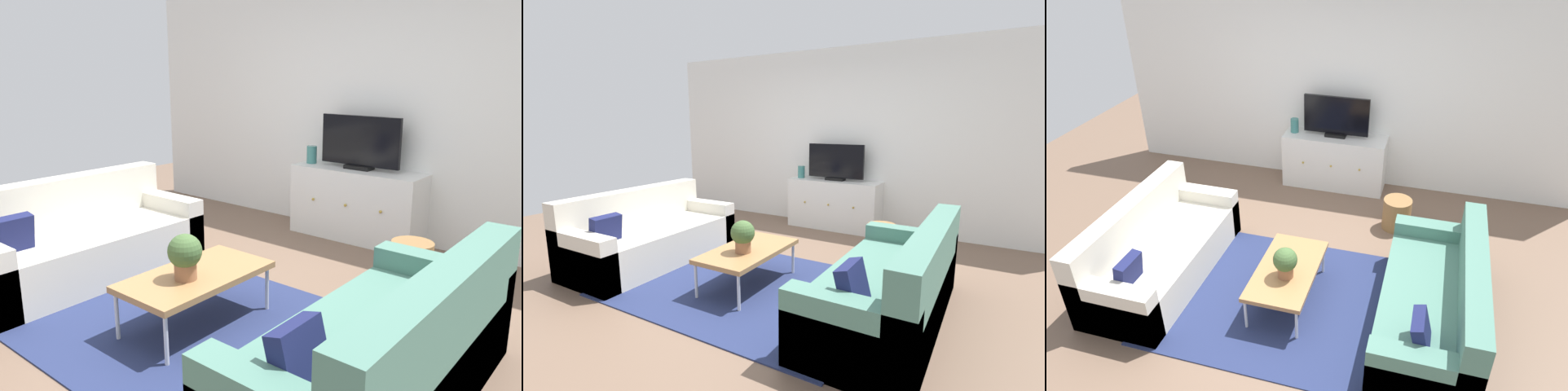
{
  "view_description": "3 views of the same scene",
  "coord_description": "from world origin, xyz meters",
  "views": [
    {
      "loc": [
        2.43,
        -2.38,
        1.75
      ],
      "look_at": [
        0.0,
        0.59,
        0.8
      ],
      "focal_mm": 35.52,
      "sensor_mm": 36.0,
      "label": 1
    },
    {
      "loc": [
        2.08,
        -2.99,
        1.6
      ],
      "look_at": [
        0.0,
        0.59,
        0.8
      ],
      "focal_mm": 26.0,
      "sensor_mm": 36.0,
      "label": 2
    },
    {
      "loc": [
        1.17,
        -3.51,
        3.35
      ],
      "look_at": [
        0.0,
        0.59,
        0.8
      ],
      "focal_mm": 32.97,
      "sensor_mm": 36.0,
      "label": 3
    }
  ],
  "objects": [
    {
      "name": "wicker_basket",
      "position": [
        0.88,
        1.45,
        0.19
      ],
      "size": [
        0.34,
        0.34,
        0.38
      ],
      "primitive_type": "cylinder",
      "color": "olive",
      "rests_on": "ground_plane"
    },
    {
      "name": "ground_plane",
      "position": [
        0.0,
        0.0,
        0.0
      ],
      "size": [
        10.0,
        10.0,
        0.0
      ],
      "primitive_type": "plane",
      "color": "brown"
    },
    {
      "name": "tv_console",
      "position": [
        -0.09,
        2.27,
        0.37
      ],
      "size": [
        1.38,
        0.47,
        0.74
      ],
      "color": "white",
      "rests_on": "ground_plane"
    },
    {
      "name": "potted_plant",
      "position": [
        0.02,
        -0.23,
        0.56
      ],
      "size": [
        0.23,
        0.23,
        0.31
      ],
      "color": "#936042",
      "rests_on": "coffee_table"
    },
    {
      "name": "area_rug",
      "position": [
        0.0,
        -0.15,
        0.01
      ],
      "size": [
        2.5,
        1.9,
        0.01
      ],
      "primitive_type": "cube",
      "color": "navy",
      "rests_on": "ground_plane"
    },
    {
      "name": "wall_back",
      "position": [
        0.0,
        2.55,
        1.35
      ],
      "size": [
        6.4,
        0.12,
        2.7
      ],
      "primitive_type": "cube",
      "color": "white",
      "rests_on": "ground_plane"
    },
    {
      "name": "flat_screen_tv",
      "position": [
        -0.09,
        2.29,
        1.01
      ],
      "size": [
        0.87,
        0.16,
        0.55
      ],
      "color": "black",
      "rests_on": "tv_console"
    },
    {
      "name": "couch_right_side",
      "position": [
        1.44,
        -0.1,
        0.28
      ],
      "size": [
        0.86,
        1.93,
        0.83
      ],
      "color": "#4C7A6B",
      "rests_on": "ground_plane"
    },
    {
      "name": "couch_left_side",
      "position": [
        -1.44,
        -0.1,
        0.28
      ],
      "size": [
        0.86,
        1.93,
        0.83
      ],
      "color": "beige",
      "rests_on": "ground_plane"
    },
    {
      "name": "glass_vase",
      "position": [
        -0.66,
        2.27,
        0.84
      ],
      "size": [
        0.11,
        0.11,
        0.19
      ],
      "primitive_type": "cylinder",
      "color": "teal",
      "rests_on": "tv_console"
    },
    {
      "name": "coffee_table",
      "position": [
        -0.0,
        -0.11,
        0.36
      ],
      "size": [
        0.57,
        1.04,
        0.39
      ],
      "color": "#A37547",
      "rests_on": "ground_plane"
    }
  ]
}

